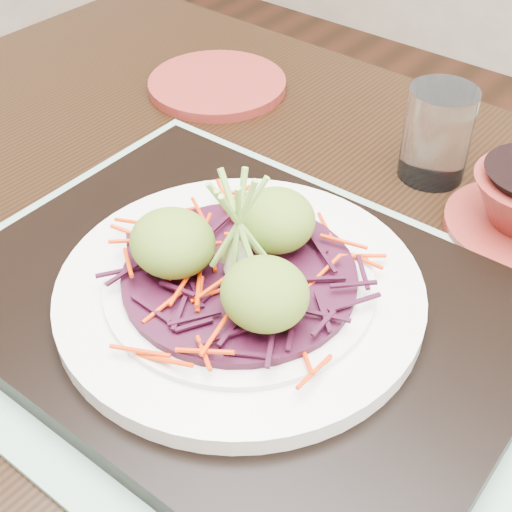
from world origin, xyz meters
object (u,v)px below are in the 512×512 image
Objects in this scene: white_plate at (240,290)px; water_glass at (437,134)px; dining_table at (281,372)px; terracotta_side_plate at (217,84)px; serving_tray at (240,307)px.

water_glass reaches higher than white_plate.
white_plate is (-0.01, -0.05, 0.14)m from dining_table.
terracotta_side_plate is 1.76× the size of water_glass.
white_plate is 0.40m from terracotta_side_plate.
terracotta_side_plate reaches higher than dining_table.
serving_tray is at bearing -100.23° from dining_table.
serving_tray is 0.28m from water_glass.
dining_table is 2.82× the size of serving_tray.
dining_table is 7.40× the size of terracotta_side_plate.
terracotta_side_plate is (-0.27, 0.28, -0.03)m from white_plate.
water_glass reaches higher than dining_table.
dining_table is 0.14m from white_plate.
water_glass reaches higher than serving_tray.
white_plate is 3.00× the size of water_glass.
white_plate reaches higher than serving_tray.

